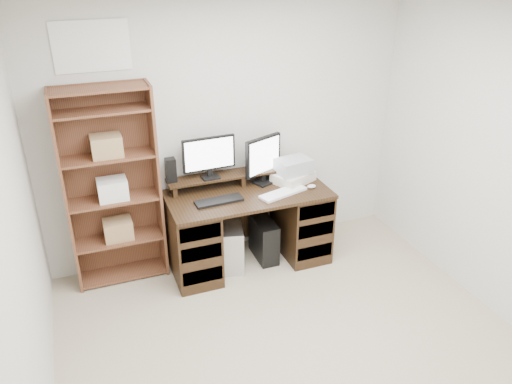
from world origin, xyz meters
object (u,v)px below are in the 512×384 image
tower_silver (232,245)px  tower_black (264,239)px  monitor_wide (209,155)px  monitor_small (263,158)px  printer (293,177)px  desk (248,226)px  bookshelf (112,186)px

tower_silver → tower_black: 0.34m
monitor_wide → tower_silver: size_ratio=1.12×
monitor_small → printer: monitor_small is taller
monitor_small → tower_black: (-0.05, -0.15, -0.79)m
printer → tower_black: printer is taller
monitor_wide → printer: monitor_wide is taller
desk → monitor_wide: 0.79m
tower_silver → bookshelf: bearing=-177.9°
desk → printer: 0.64m
tower_black → monitor_small: bearing=73.3°
monitor_small → printer: 0.36m
monitor_small → monitor_wide: bearing=153.5°
printer → tower_black: bearing=166.2°
monitor_wide → tower_black: bearing=-23.6°
desk → tower_silver: 0.24m
desk → monitor_small: (0.21, 0.16, 0.61)m
monitor_wide → printer: size_ratio=1.33×
monitor_wide → printer: 0.86m
monitor_wide → tower_black: 1.02m
tower_silver → printer: bearing=20.1°
tower_silver → bookshelf: bookshelf is taller
desk → tower_silver: bearing=179.4°
bookshelf → printer: bearing=-4.8°
tower_silver → tower_black: tower_silver is taller
monitor_wide → tower_silver: (0.14, -0.19, -0.87)m
tower_black → desk: bearing=-175.4°
monitor_wide → tower_black: (0.47, -0.18, -0.88)m
desk → monitor_small: 0.67m
desk → printer: bearing=8.5°
tower_silver → tower_black: (0.34, 0.01, -0.01)m
printer → desk: bearing=163.8°
monitor_small → printer: bearing=-39.6°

